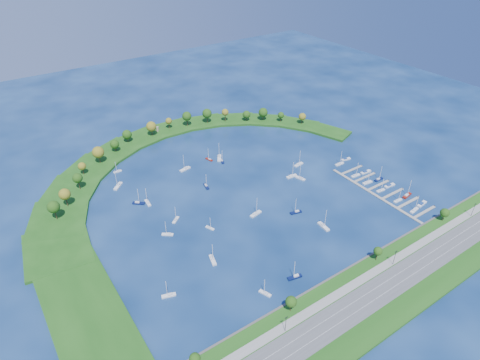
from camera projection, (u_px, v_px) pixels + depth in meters
ground at (238, 190)px, 303.67m from camera, size 700.00×700.00×0.00m
south_shoreline at (368, 297)px, 218.10m from camera, size 420.00×43.10×11.60m
breakwater at (153, 178)px, 315.09m from camera, size 286.74×247.64×2.00m
breakwater_trees at (169, 136)px, 353.42m from camera, size 237.87×88.07×14.49m
harbor_tower at (157, 129)px, 378.46m from camera, size 2.60×2.60×4.36m
dock_system at (381, 191)px, 301.32m from camera, size 24.28×82.00×1.60m
moored_boat_0 at (296, 212)px, 279.87m from camera, size 8.49×4.14×12.02m
moored_boat_1 at (213, 259)px, 241.63m from camera, size 4.66×9.19×13.00m
moored_boat_2 at (300, 178)px, 315.40m from camera, size 4.52×8.51×12.05m
moored_boat_3 at (292, 176)px, 317.69m from camera, size 9.02×2.99×13.07m
moored_boat_4 at (295, 277)px, 230.37m from camera, size 8.84×4.06×12.54m
moored_boat_5 at (148, 202)px, 288.87m from camera, size 3.03×8.53×12.29m
moored_boat_6 at (210, 228)px, 266.15m from camera, size 4.12×6.53×9.32m
moored_boat_7 at (299, 164)px, 332.39m from camera, size 9.13×3.68×13.04m
moored_boat_8 at (176, 219)px, 272.99m from camera, size 6.95×6.15×10.70m
moored_boat_9 at (138, 203)px, 288.57m from camera, size 8.18×7.35×12.66m
moored_boat_10 at (206, 186)px, 306.21m from camera, size 3.78×8.25×11.70m
moored_boat_11 at (219, 158)px, 341.18m from camera, size 8.04×10.19×15.12m
moored_boat_12 at (169, 295)px, 219.42m from camera, size 7.97×4.39×11.29m
moored_boat_13 at (265, 293)px, 220.61m from camera, size 4.48×7.40×10.53m
moored_boat_14 at (222, 161)px, 336.97m from camera, size 4.33×7.55×10.71m
moored_boat_15 at (117, 171)px, 323.79m from camera, size 6.52×1.85×9.58m
moored_boat_16 at (256, 214)px, 278.21m from camera, size 9.49×4.32×13.47m
moored_boat_17 at (118, 186)px, 306.43m from camera, size 9.09×9.05×14.73m
moored_boat_18 at (323, 226)px, 267.24m from camera, size 3.66×10.00×14.39m
moored_boat_19 at (185, 169)px, 326.51m from camera, size 9.72×4.37×13.80m
moored_boat_20 at (209, 159)px, 339.41m from camera, size 3.61×7.28×10.31m
moored_boat_21 at (168, 234)px, 260.80m from camera, size 7.10×6.13×10.83m
docked_boat_0 at (414, 210)px, 281.69m from camera, size 8.56×3.55×12.22m
docked_boat_1 at (422, 204)px, 287.76m from camera, size 9.69×3.84×1.92m
docked_boat_2 at (398, 200)px, 291.17m from camera, size 7.46×2.40×10.84m
docked_boat_3 at (407, 195)px, 296.20m from camera, size 9.49×4.04×13.51m
docked_boat_4 at (381, 190)px, 301.74m from camera, size 7.39×2.79×10.60m
docked_boat_5 at (389, 186)px, 307.03m from camera, size 9.36×3.12×1.88m
docked_boat_6 at (367, 182)px, 310.43m from camera, size 8.52×3.09×12.26m
docked_boat_7 at (379, 179)px, 313.99m from camera, size 8.10×2.32×11.89m
docked_boat_8 at (356, 175)px, 318.59m from camera, size 8.12×2.82×11.73m
docked_boat_9 at (366, 172)px, 322.97m from camera, size 9.44×3.33×1.89m
docked_boat_10 at (339, 164)px, 333.17m from camera, size 8.20×2.41×12.00m
docked_boat_11 at (346, 159)px, 339.77m from camera, size 8.76×3.58×1.73m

